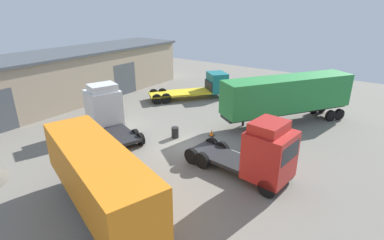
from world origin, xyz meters
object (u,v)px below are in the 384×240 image
at_px(container_trailer_black, 98,176).
at_px(oil_drum, 175,132).
at_px(tractor_unit_white, 106,110).
at_px(traffic_cone, 212,133).
at_px(container_trailer_green, 288,95).
at_px(flatbed_truck_teal, 205,86).
at_px(tractor_unit_red, 260,153).

bearing_deg(container_trailer_black, oil_drum, -53.99).
relative_size(container_trailer_black, oil_drum, 11.04).
xyz_separation_m(tractor_unit_white, oil_drum, (2.31, -5.42, -1.47)).
bearing_deg(traffic_cone, container_trailer_green, -32.13).
bearing_deg(flatbed_truck_teal, traffic_cone, -105.28).
bearing_deg(flatbed_truck_teal, container_trailer_green, -64.86).
bearing_deg(flatbed_truck_teal, tractor_unit_white, -147.10).
bearing_deg(tractor_unit_red, container_trailer_green, 106.65).
distance_m(tractor_unit_white, oil_drum, 6.07).
height_order(oil_drum, traffic_cone, oil_drum).
bearing_deg(traffic_cone, tractor_unit_white, 119.16).
height_order(flatbed_truck_teal, oil_drum, flatbed_truck_teal).
height_order(tractor_unit_red, traffic_cone, tractor_unit_red).
relative_size(container_trailer_green, tractor_unit_red, 1.62).
xyz_separation_m(flatbed_truck_teal, oil_drum, (-10.66, -4.11, -0.86)).
bearing_deg(container_trailer_black, tractor_unit_red, -104.19).
distance_m(container_trailer_green, tractor_unit_red, 10.39).
xyz_separation_m(tractor_unit_white, flatbed_truck_teal, (12.97, -1.31, -0.60)).
bearing_deg(container_trailer_green, flatbed_truck_teal, -69.68).
distance_m(tractor_unit_red, oil_drum, 8.38).
bearing_deg(flatbed_truck_teal, oil_drum, -120.27).
distance_m(oil_drum, traffic_cone, 2.97).
bearing_deg(oil_drum, tractor_unit_white, 113.07).
bearing_deg(oil_drum, traffic_cone, -48.68).
relative_size(container_trailer_black, tractor_unit_red, 1.39).
xyz_separation_m(oil_drum, traffic_cone, (1.96, -2.23, -0.19)).
xyz_separation_m(container_trailer_green, container_trailer_black, (-17.90, 3.10, -0.18)).
bearing_deg(tractor_unit_white, container_trailer_green, -118.62).
height_order(tractor_unit_white, tractor_unit_red, tractor_unit_white).
bearing_deg(tractor_unit_white, flatbed_truck_teal, -76.64).
xyz_separation_m(container_trailer_green, oil_drum, (-8.20, 6.15, -2.22)).
relative_size(tractor_unit_white, flatbed_truck_teal, 0.79).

